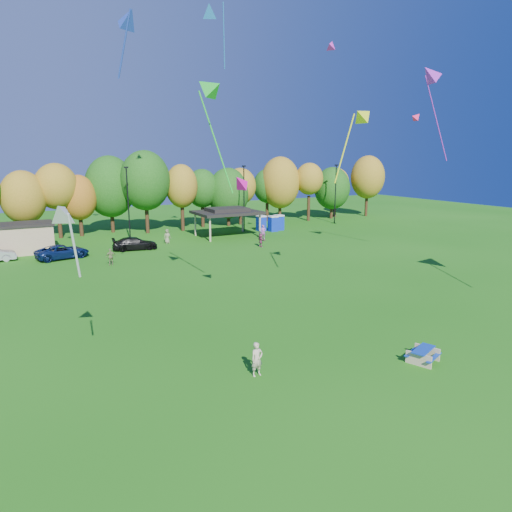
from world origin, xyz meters
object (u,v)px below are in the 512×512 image
picnic_table (423,354)px  car_c (62,252)px  porta_potties (271,223)px  kite_flyer (257,359)px  car_d (135,244)px

picnic_table → car_c: bearing=89.9°
porta_potties → car_c: bearing=-169.2°
kite_flyer → car_d: (2.40, 33.08, -0.13)m
kite_flyer → car_c: bearing=95.7°
kite_flyer → picnic_table: bearing=-22.1°
picnic_table → kite_flyer: size_ratio=1.19×
car_c → car_d: car_c is taller
picnic_table → porta_potties: bearing=48.9°
kite_flyer → car_d: kite_flyer is taller
kite_flyer → car_c: (-5.27, 32.09, -0.12)m
kite_flyer → car_d: 33.17m
picnic_table → car_d: bearing=77.9°
car_d → picnic_table: bearing=-162.8°
picnic_table → car_c: size_ratio=0.39×
porta_potties → car_d: porta_potties is taller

